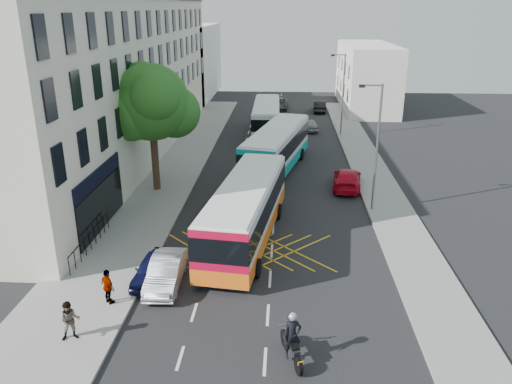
# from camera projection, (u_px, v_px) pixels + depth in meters

# --- Properties ---
(ground) EXTENTS (120.00, 120.00, 0.00)m
(ground) POSITION_uv_depth(u_px,v_px,m) (268.00, 315.00, 21.40)
(ground) COLOR black
(ground) RESTS_ON ground
(pavement_left) EXTENTS (5.00, 70.00, 0.15)m
(pavement_left) POSITION_uv_depth(u_px,v_px,m) (157.00, 189.00, 35.87)
(pavement_left) COLOR gray
(pavement_left) RESTS_ON ground
(pavement_right) EXTENTS (3.00, 70.00, 0.15)m
(pavement_right) POSITION_uv_depth(u_px,v_px,m) (382.00, 194.00, 35.00)
(pavement_right) COLOR gray
(pavement_right) RESTS_ON ground
(terrace_main) EXTENTS (8.30, 45.00, 13.50)m
(terrace_main) POSITION_uv_depth(u_px,v_px,m) (116.00, 77.00, 42.71)
(terrace_main) COLOR beige
(terrace_main) RESTS_ON ground
(terrace_far) EXTENTS (8.00, 20.00, 10.00)m
(terrace_far) POSITION_uv_depth(u_px,v_px,m) (185.00, 61.00, 71.87)
(terrace_far) COLOR silver
(terrace_far) RESTS_ON ground
(building_right) EXTENTS (6.00, 18.00, 8.00)m
(building_right) POSITION_uv_depth(u_px,v_px,m) (366.00, 76.00, 64.32)
(building_right) COLOR silver
(building_right) RESTS_ON ground
(street_tree) EXTENTS (6.30, 5.70, 8.80)m
(street_tree) POSITION_uv_depth(u_px,v_px,m) (151.00, 103.00, 33.67)
(street_tree) COLOR #382619
(street_tree) RESTS_ON pavement_left
(lamp_near) EXTENTS (1.45, 0.15, 8.00)m
(lamp_near) POSITION_uv_depth(u_px,v_px,m) (376.00, 142.00, 30.68)
(lamp_near) COLOR slate
(lamp_near) RESTS_ON pavement_right
(lamp_far) EXTENTS (1.45, 0.15, 8.00)m
(lamp_far) POSITION_uv_depth(u_px,v_px,m) (342.00, 91.00, 49.39)
(lamp_far) COLOR slate
(lamp_far) RESTS_ON pavement_right
(railings) EXTENTS (0.08, 5.60, 1.14)m
(railings) POSITION_uv_depth(u_px,v_px,m) (90.00, 240.00, 26.63)
(railings) COLOR black
(railings) RESTS_ON pavement_left
(bus_near) EXTENTS (4.29, 12.28, 3.38)m
(bus_near) POSITION_uv_depth(u_px,v_px,m) (246.00, 211.00, 27.70)
(bus_near) COLOR silver
(bus_near) RESTS_ON ground
(bus_mid) EXTENTS (5.45, 12.51, 3.43)m
(bus_mid) POSITION_uv_depth(u_px,v_px,m) (277.00, 148.00, 39.78)
(bus_mid) COLOR silver
(bus_mid) RESTS_ON ground
(bus_far) EXTENTS (2.98, 11.40, 3.20)m
(bus_far) POSITION_uv_depth(u_px,v_px,m) (266.00, 118.00, 51.32)
(bus_far) COLOR silver
(bus_far) RESTS_ON ground
(motorbike) EXTENTS (0.93, 2.26, 2.07)m
(motorbike) POSITION_uv_depth(u_px,v_px,m) (292.00, 338.00, 18.35)
(motorbike) COLOR black
(motorbike) RESTS_ON ground
(parked_car_blue) EXTENTS (1.72, 3.75, 1.25)m
(parked_car_blue) POSITION_uv_depth(u_px,v_px,m) (153.00, 269.00, 23.91)
(parked_car_blue) COLOR #0D1036
(parked_car_blue) RESTS_ON ground
(parked_car_silver) EXTENTS (1.54, 4.14, 1.35)m
(parked_car_silver) POSITION_uv_depth(u_px,v_px,m) (166.00, 272.00, 23.50)
(parked_car_silver) COLOR #A0A1A7
(parked_car_silver) RESTS_ON ground
(red_hatchback) EXTENTS (2.59, 5.04, 1.40)m
(red_hatchback) POSITION_uv_depth(u_px,v_px,m) (347.00, 179.00, 36.20)
(red_hatchback) COLOR red
(red_hatchback) RESTS_ON ground
(distant_car_grey) EXTENTS (2.47, 4.94, 1.34)m
(distant_car_grey) POSITION_uv_depth(u_px,v_px,m) (279.00, 104.00, 64.00)
(distant_car_grey) COLOR #3A3C41
(distant_car_grey) RESTS_ON ground
(distant_car_silver) EXTENTS (1.97, 3.88, 1.27)m
(distant_car_silver) POSITION_uv_depth(u_px,v_px,m) (309.00, 125.00, 53.00)
(distant_car_silver) COLOR #999AA0
(distant_car_silver) RESTS_ON ground
(distant_car_dark) EXTENTS (1.65, 4.33, 1.41)m
(distant_car_dark) POSITION_uv_depth(u_px,v_px,m) (319.00, 106.00, 62.46)
(distant_car_dark) COLOR black
(distant_car_dark) RESTS_ON ground
(pedestrian_near) EXTENTS (0.97, 0.86, 1.65)m
(pedestrian_near) POSITION_uv_depth(u_px,v_px,m) (70.00, 321.00, 19.35)
(pedestrian_near) COLOR gray
(pedestrian_near) RESTS_ON pavement_left
(pedestrian_far) EXTENTS (0.99, 0.93, 1.64)m
(pedestrian_far) POSITION_uv_depth(u_px,v_px,m) (108.00, 287.00, 21.72)
(pedestrian_far) COLOR gray
(pedestrian_far) RESTS_ON pavement_left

